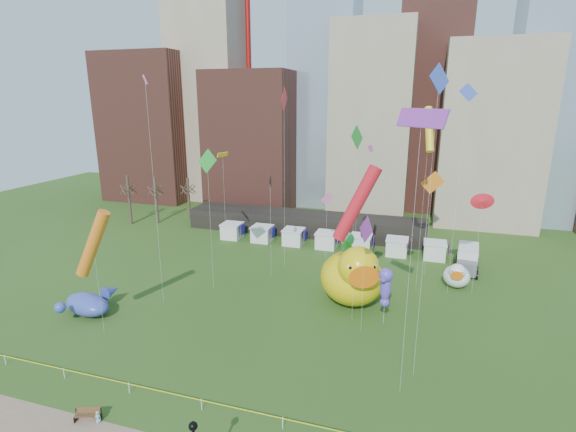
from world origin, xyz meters
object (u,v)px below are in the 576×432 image
(park_bench, at_px, (88,414))
(box_truck, at_px, (467,258))
(small_duck, at_px, (457,275))
(big_duck, at_px, (353,275))
(seahorse_purple, at_px, (386,284))
(whale_inflatable, at_px, (89,303))
(seahorse_green, at_px, (347,249))
(toddler, at_px, (98,417))

(park_bench, xyz_separation_m, box_truck, (26.85, 36.66, 0.94))
(small_duck, distance_m, box_truck, 6.56)
(big_duck, height_order, box_truck, big_duck)
(seahorse_purple, relative_size, whale_inflatable, 0.82)
(seahorse_green, relative_size, toddler, 8.39)
(big_duck, height_order, small_duck, big_duck)
(big_duck, relative_size, seahorse_green, 1.38)
(big_duck, bearing_deg, whale_inflatable, 179.44)
(big_duck, height_order, toddler, big_duck)
(big_duck, relative_size, small_duck, 2.41)
(big_duck, xyz_separation_m, seahorse_green, (-1.01, 1.83, 2.24))
(seahorse_green, bearing_deg, seahorse_purple, -39.40)
(big_duck, distance_m, seahorse_purple, 4.98)
(small_duck, bearing_deg, seahorse_green, -149.62)
(seahorse_green, distance_m, seahorse_purple, 7.04)
(seahorse_green, xyz_separation_m, box_truck, (13.48, 12.27, -4.04))
(small_duck, distance_m, toddler, 38.93)
(small_duck, distance_m, seahorse_purple, 13.50)
(toddler, bearing_deg, whale_inflatable, 124.87)
(small_duck, relative_size, seahorse_green, 0.57)
(big_duck, distance_m, park_bench, 26.89)
(seahorse_purple, bearing_deg, small_duck, 66.27)
(small_duck, distance_m, seahorse_green, 13.82)
(whale_inflatable, relative_size, park_bench, 3.92)
(park_bench, relative_size, box_truck, 0.27)
(big_duck, bearing_deg, toddler, -143.30)
(whale_inflatable, bearing_deg, park_bench, -35.21)
(small_duck, height_order, seahorse_green, seahorse_green)
(park_bench, distance_m, box_truck, 45.45)
(park_bench, bearing_deg, big_duck, 37.48)
(park_bench, bearing_deg, whale_inflatable, 110.92)
(seahorse_purple, xyz_separation_m, box_truck, (8.88, 17.43, -2.71))
(small_duck, xyz_separation_m, toddler, (-24.36, -30.34, -0.99))
(small_duck, xyz_separation_m, whale_inflatable, (-36.01, -17.82, -0.34))
(toddler, bearing_deg, big_duck, 50.97)
(small_duck, relative_size, toddler, 4.80)
(seahorse_green, distance_m, whale_inflatable, 27.31)
(seahorse_green, bearing_deg, whale_inflatable, -144.90)
(seahorse_green, xyz_separation_m, toddler, (-12.55, -24.42, -5.01))
(seahorse_purple, bearing_deg, toddler, -122.32)
(big_duck, distance_m, whale_inflatable, 27.22)
(whale_inflatable, relative_size, toddler, 8.09)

